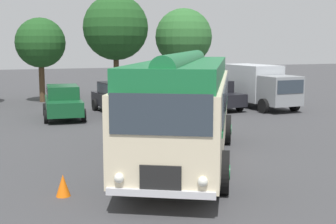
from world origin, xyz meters
The scene contains 11 objects.
ground_plane centered at (0.00, 0.00, 0.00)m, with size 120.00×120.00×0.00m, color #3D3D3F.
vintage_bus centered at (-0.96, 0.14, 1.89)m, with size 7.02×10.01×3.49m.
car_near_left centered at (-3.25, 10.49, 0.85)m, with size 2.24×4.34×1.66m.
car_mid_left centered at (-0.19, 11.49, 0.85)m, with size 2.21×4.32×1.66m.
car_mid_right centered at (2.45, 11.65, 0.85)m, with size 2.03×4.24×1.66m.
car_far_right centered at (5.40, 10.87, 0.85)m, with size 2.30×4.36×1.66m.
box_van centered at (8.14, 10.57, 1.36)m, with size 2.52×5.84×2.50m.
tree_centre centered at (-3.57, 17.97, 3.78)m, with size 3.19×3.19×5.42m.
tree_right_of_centre centered at (1.49, 17.60, 4.79)m, with size 4.35×4.35×7.01m.
tree_far_right centered at (6.43, 17.70, 4.21)m, with size 4.03×4.03×6.25m.
traffic_cone centered at (-5.11, -1.96, 0.28)m, with size 0.36×0.36×0.55m, color orange.
Camera 1 is at (-6.67, -13.28, 3.72)m, focal length 50.00 mm.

